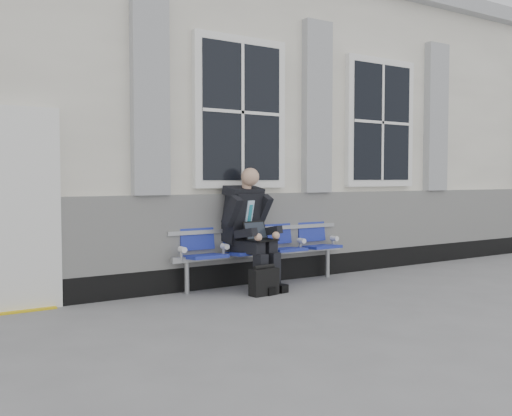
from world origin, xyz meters
TOP-DOWN VIEW (x-y plane):
  - ground at (0.00, 0.00)m, footprint 70.00×70.00m
  - station_building at (-0.02, 3.47)m, footprint 14.40×4.40m
  - bench at (-1.90, 1.32)m, footprint 2.60×0.47m
  - businessman at (-2.18, 1.18)m, footprint 0.68×0.91m
  - briefcase at (-2.26, 0.73)m, footprint 0.37×0.18m

SIDE VIEW (x-z plane):
  - ground at x=0.00m, z-range 0.00..0.00m
  - briefcase at x=-2.26m, z-range -0.01..0.35m
  - bench at x=-1.90m, z-range 0.10..1.01m
  - businessman at x=-2.18m, z-range 0.05..1.58m
  - station_building at x=-0.02m, z-range -0.02..4.47m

